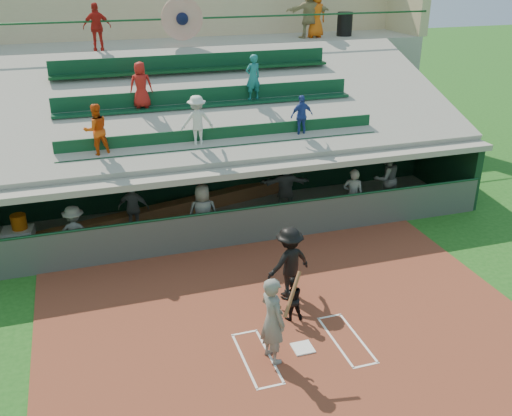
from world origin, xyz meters
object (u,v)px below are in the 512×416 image
object	(u,v)px
catcher	(292,298)
water_cooler	(19,222)
white_table	(19,241)
trash_bin	(345,24)
home_plate	(303,348)
batter_at_plate	(273,319)

from	to	relation	value
catcher	water_cooler	bearing A→B (deg)	-33.48
white_table	trash_bin	world-z (taller)	trash_bin
white_table	water_cooler	distance (m)	0.57
home_plate	white_table	world-z (taller)	white_table
batter_at_plate	catcher	distance (m)	1.56
batter_at_plate	white_table	world-z (taller)	batter_at_plate
batter_at_plate	trash_bin	distance (m)	15.93
home_plate	batter_at_plate	distance (m)	1.19
home_plate	trash_bin	size ratio (longest dim) A/B	0.46
batter_at_plate	water_cooler	world-z (taller)	batter_at_plate
batter_at_plate	water_cooler	bearing A→B (deg)	128.44
home_plate	batter_at_plate	world-z (taller)	batter_at_plate
batter_at_plate	catcher	world-z (taller)	batter_at_plate
water_cooler	trash_bin	xyz separation A→B (m)	(12.87, 6.84, 4.11)
catcher	water_cooler	size ratio (longest dim) A/B	2.61
batter_at_plate	white_table	bearing A→B (deg)	128.91
home_plate	water_cooler	bearing A→B (deg)	132.59
white_table	water_cooler	size ratio (longest dim) A/B	1.98
white_table	batter_at_plate	bearing A→B (deg)	-44.97
water_cooler	home_plate	bearing A→B (deg)	-47.41
home_plate	white_table	distance (m)	8.71
catcher	trash_bin	world-z (taller)	trash_bin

